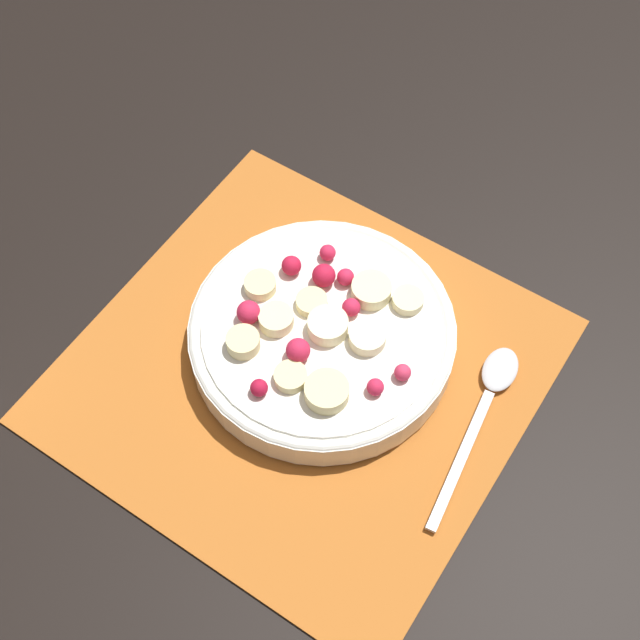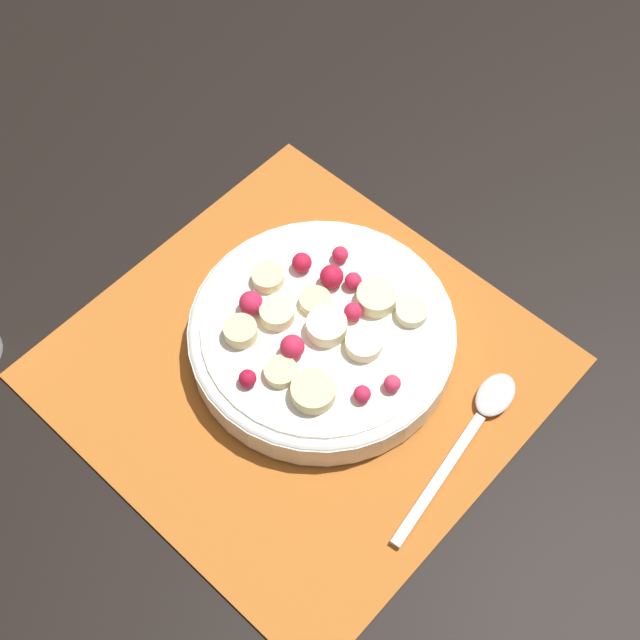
{
  "view_description": "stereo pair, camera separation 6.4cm",
  "coord_description": "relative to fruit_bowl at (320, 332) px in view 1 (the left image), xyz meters",
  "views": [
    {
      "loc": [
        -0.22,
        0.31,
        0.7
      ],
      "look_at": [
        0.0,
        -0.03,
        0.05
      ],
      "focal_mm": 50.0,
      "sensor_mm": 36.0,
      "label": 1
    },
    {
      "loc": [
        -0.27,
        0.27,
        0.7
      ],
      "look_at": [
        0.0,
        -0.03,
        0.05
      ],
      "focal_mm": 50.0,
      "sensor_mm": 36.0,
      "label": 2
    }
  ],
  "objects": [
    {
      "name": "placemat",
      "position": [
        -0.0,
        0.03,
        -0.02
      ],
      "size": [
        0.38,
        0.37,
        0.01
      ],
      "color": "#B26023",
      "rests_on": "ground_plane"
    },
    {
      "name": "spoon",
      "position": [
        -0.15,
        -0.04,
        -0.02
      ],
      "size": [
        0.04,
        0.18,
        0.01
      ],
      "rotation": [
        0.0,
        0.0,
        4.84
      ],
      "color": "silver",
      "rests_on": "placemat"
    },
    {
      "name": "fruit_bowl",
      "position": [
        0.0,
        0.0,
        0.0
      ],
      "size": [
        0.23,
        0.23,
        0.05
      ],
      "color": "silver",
      "rests_on": "placemat"
    },
    {
      "name": "ground_plane",
      "position": [
        -0.0,
        0.03,
        -0.03
      ],
      "size": [
        3.0,
        3.0,
        0.0
      ],
      "primitive_type": "plane",
      "color": "black"
    }
  ]
}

